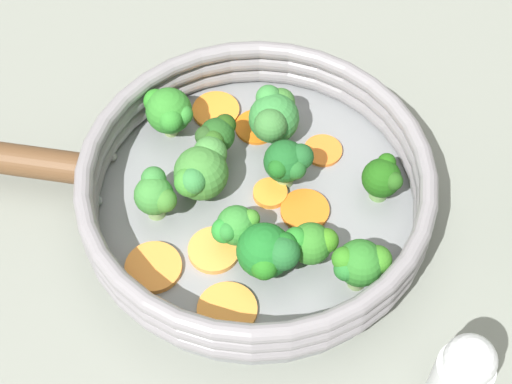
# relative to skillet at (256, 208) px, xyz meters

# --- Properties ---
(ground_plane) EXTENTS (4.00, 4.00, 0.00)m
(ground_plane) POSITION_rel_skillet_xyz_m (0.00, 0.00, -0.01)
(ground_plane) COLOR gray
(skillet) EXTENTS (0.28, 0.28, 0.02)m
(skillet) POSITION_rel_skillet_xyz_m (0.00, 0.00, 0.00)
(skillet) COLOR gray
(skillet) RESTS_ON ground_plane
(skillet_rim_wall) EXTENTS (0.29, 0.29, 0.05)m
(skillet_rim_wall) POSITION_rel_skillet_xyz_m (0.00, 0.00, 0.03)
(skillet_rim_wall) COLOR gray
(skillet_rim_wall) RESTS_ON skillet
(skillet_rivet_left) EXTENTS (0.01, 0.01, 0.01)m
(skillet_rivet_left) POSITION_rel_skillet_xyz_m (0.04, -0.13, 0.01)
(skillet_rivet_left) COLOR gray
(skillet_rivet_left) RESTS_ON skillet
(skillet_rivet_right) EXTENTS (0.01, 0.01, 0.01)m
(skillet_rivet_right) POSITION_rel_skillet_xyz_m (0.08, -0.11, 0.01)
(skillet_rivet_right) COLOR gray
(skillet_rivet_right) RESTS_ON skillet
(carrot_slice_0) EXTENTS (0.05, 0.05, 0.01)m
(carrot_slice_0) POSITION_rel_skillet_xyz_m (0.10, -0.03, 0.01)
(carrot_slice_0) COLOR orange
(carrot_slice_0) RESTS_ON skillet
(carrot_slice_1) EXTENTS (0.05, 0.05, 0.00)m
(carrot_slice_1) POSITION_rel_skillet_xyz_m (-0.08, 0.02, 0.01)
(carrot_slice_1) COLOR orange
(carrot_slice_1) RESTS_ON skillet
(carrot_slice_2) EXTENTS (0.05, 0.05, 0.00)m
(carrot_slice_2) POSITION_rel_skillet_xyz_m (-0.07, -0.05, 0.01)
(carrot_slice_2) COLOR orange
(carrot_slice_2) RESTS_ON skillet
(carrot_slice_3) EXTENTS (0.06, 0.06, 0.00)m
(carrot_slice_3) POSITION_rel_skillet_xyz_m (-0.06, -0.09, 0.01)
(carrot_slice_3) COLOR orange
(carrot_slice_3) RESTS_ON skillet
(carrot_slice_4) EXTENTS (0.04, 0.04, 0.01)m
(carrot_slice_4) POSITION_rel_skillet_xyz_m (0.06, -0.00, 0.01)
(carrot_slice_4) COLOR #F19840
(carrot_slice_4) RESTS_ON skillet
(carrot_slice_5) EXTENTS (0.04, 0.04, 0.01)m
(carrot_slice_5) POSITION_rel_skillet_xyz_m (-0.01, 0.01, 0.01)
(carrot_slice_5) COLOR orange
(carrot_slice_5) RESTS_ON skillet
(carrot_slice_6) EXTENTS (0.05, 0.05, 0.00)m
(carrot_slice_6) POSITION_rel_skillet_xyz_m (-0.02, 0.04, 0.01)
(carrot_slice_6) COLOR orange
(carrot_slice_6) RESTS_ON skillet
(carrot_slice_7) EXTENTS (0.07, 0.07, 0.00)m
(carrot_slice_7) POSITION_rel_skillet_xyz_m (0.10, 0.04, 0.01)
(carrot_slice_7) COLOR orange
(carrot_slice_7) RESTS_ON skillet
(broccoli_floret_0) EXTENTS (0.06, 0.05, 0.05)m
(broccoli_floret_0) POSITION_rel_skillet_xyz_m (0.02, -0.04, 0.04)
(broccoli_floret_0) COLOR #659047
(broccoli_floret_0) RESTS_ON skillet
(broccoli_floret_1) EXTENTS (0.03, 0.04, 0.04)m
(broccoli_floret_1) POSITION_rel_skillet_xyz_m (0.02, 0.07, 0.03)
(broccoli_floret_1) COLOR #7CAC66
(broccoli_floret_1) RESTS_ON skillet
(broccoli_floret_2) EXTENTS (0.05, 0.05, 0.05)m
(broccoli_floret_2) POSITION_rel_skillet_xyz_m (0.05, 0.05, 0.04)
(broccoli_floret_2) COLOR #779B51
(broccoli_floret_2) RESTS_ON skillet
(broccoli_floret_3) EXTENTS (0.04, 0.03, 0.04)m
(broccoli_floret_3) POSITION_rel_skillet_xyz_m (-0.02, -0.05, 0.04)
(broccoli_floret_3) COLOR #5C864D
(broccoli_floret_3) RESTS_ON skillet
(broccoli_floret_4) EXTENTS (0.04, 0.04, 0.05)m
(broccoli_floret_4) POSITION_rel_skillet_xyz_m (-0.03, 0.01, 0.04)
(broccoli_floret_4) COLOR #86A865
(broccoli_floret_4) RESTS_ON skillet
(broccoli_floret_5) EXTENTS (0.04, 0.04, 0.04)m
(broccoli_floret_5) POSITION_rel_skillet_xyz_m (-0.07, 0.08, 0.03)
(broccoli_floret_5) COLOR #6B984F
(broccoli_floret_5) RESTS_ON skillet
(broccoli_floret_6) EXTENTS (0.04, 0.03, 0.04)m
(broccoli_floret_6) POSITION_rel_skillet_xyz_m (0.04, 0.01, 0.03)
(broccoli_floret_6) COLOR #6C9445
(broccoli_floret_6) RESTS_ON skillet
(broccoli_floret_7) EXTENTS (0.06, 0.05, 0.05)m
(broccoli_floret_7) POSITION_rel_skillet_xyz_m (-0.07, -0.03, 0.04)
(broccoli_floret_7) COLOR #7E9552
(broccoli_floret_7) RESTS_ON skillet
(broccoli_floret_8) EXTENTS (0.04, 0.05, 0.05)m
(broccoli_floret_8) POSITION_rel_skillet_xyz_m (-0.02, -0.10, 0.04)
(broccoli_floret_8) COLOR #7E9854
(broccoli_floret_8) RESTS_ON skillet
(broccoli_floret_9) EXTENTS (0.04, 0.04, 0.04)m
(broccoli_floret_9) POSITION_rel_skillet_xyz_m (0.05, -0.06, 0.04)
(broccoli_floret_9) COLOR #85A961
(broccoli_floret_9) RESTS_ON skillet
(broccoli_floret_10) EXTENTS (0.04, 0.04, 0.05)m
(broccoli_floret_10) POSITION_rel_skillet_xyz_m (0.02, 0.11, 0.04)
(broccoli_floret_10) COLOR #7B9859
(broccoli_floret_10) RESTS_ON skillet
(salt_shaker) EXTENTS (0.04, 0.04, 0.09)m
(salt_shaker) POSITION_rel_skillet_xyz_m (0.05, 0.21, 0.04)
(salt_shaker) COLOR silver
(salt_shaker) RESTS_ON ground_plane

